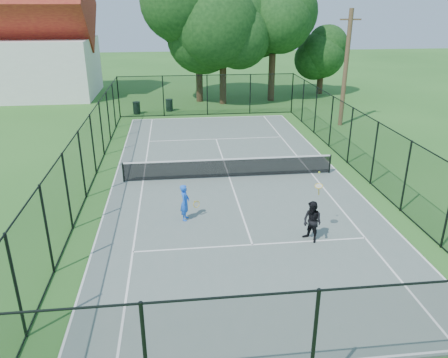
{
  "coord_description": "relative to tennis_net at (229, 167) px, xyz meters",
  "views": [
    {
      "loc": [
        -2.52,
        -19.43,
        7.89
      ],
      "look_at": [
        -0.6,
        -3.0,
        1.2
      ],
      "focal_mm": 35.0,
      "sensor_mm": 36.0,
      "label": 1
    }
  ],
  "objects": [
    {
      "name": "tree_near_right",
      "position": [
        5.91,
        17.69,
        4.86
      ],
      "size": [
        6.21,
        6.21,
        8.56
      ],
      "color": "#332114",
      "rests_on": "ground"
    },
    {
      "name": "trash_bin_right",
      "position": [
        -2.86,
        14.61,
        -0.11
      ],
      "size": [
        0.58,
        0.58,
        0.93
      ],
      "color": "black",
      "rests_on": "ground"
    },
    {
      "name": "trash_bin_left",
      "position": [
        -5.34,
        13.96,
        -0.11
      ],
      "size": [
        0.58,
        0.58,
        0.92
      ],
      "color": "black",
      "rests_on": "ground"
    },
    {
      "name": "building",
      "position": [
        -17.0,
        22.0,
        4.35
      ],
      "size": [
        15.3,
        8.15,
        11.87
      ],
      "color": "silver",
      "rests_on": "ground"
    },
    {
      "name": "tree_near_mid",
      "position": [
        1.62,
        16.84,
        5.07
      ],
      "size": [
        7.01,
        7.01,
        9.17
      ],
      "color": "#332114",
      "rests_on": "ground"
    },
    {
      "name": "tree_near_left",
      "position": [
        -0.26,
        17.99,
        5.77
      ],
      "size": [
        7.91,
        7.91,
        10.31
      ],
      "color": "#332114",
      "rests_on": "ground"
    },
    {
      "name": "ground",
      "position": [
        0.0,
        0.0,
        -0.58
      ],
      "size": [
        120.0,
        120.0,
        0.0
      ],
      "primitive_type": "plane",
      "color": "#2A6021"
    },
    {
      "name": "tennis_court",
      "position": [
        0.0,
        0.0,
        -0.55
      ],
      "size": [
        11.0,
        24.0,
        0.06
      ],
      "primitive_type": "cube",
      "color": "slate",
      "rests_on": "ground"
    },
    {
      "name": "player_black",
      "position": [
        2.11,
        -6.35,
        0.24
      ],
      "size": [
        0.87,
        1.14,
        2.37
      ],
      "color": "black",
      "rests_on": "tennis_court"
    },
    {
      "name": "fence",
      "position": [
        0.0,
        0.0,
        0.92
      ],
      "size": [
        13.1,
        26.1,
        3.0
      ],
      "color": "black",
      "rests_on": "ground"
    },
    {
      "name": "player_blue",
      "position": [
        -2.25,
        -4.18,
        0.2
      ],
      "size": [
        0.81,
        0.59,
        1.44
      ],
      "color": "blue",
      "rests_on": "tennis_court"
    },
    {
      "name": "utility_pole",
      "position": [
        8.93,
        9.0,
        3.28
      ],
      "size": [
        1.4,
        0.3,
        7.59
      ],
      "color": "#4C3823",
      "rests_on": "ground"
    },
    {
      "name": "tree_far_right",
      "position": [
        11.09,
        20.21,
        2.87
      ],
      "size": [
        4.22,
        4.22,
        5.59
      ],
      "color": "#332114",
      "rests_on": "ground"
    },
    {
      "name": "tennis_net",
      "position": [
        0.0,
        0.0,
        0.0
      ],
      "size": [
        10.08,
        0.08,
        0.95
      ],
      "color": "black",
      "rests_on": "tennis_court"
    }
  ]
}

